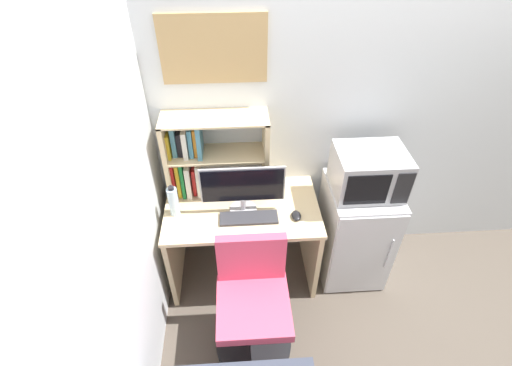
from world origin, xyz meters
The scene contains 12 objects.
wall_back centered at (0.40, 0.02, 1.30)m, with size 6.40×0.04×2.60m, color silver.
wall_left centered at (-1.62, -1.60, 1.30)m, with size 0.04×4.40×2.60m, color silver.
desk centered at (-0.99, -0.33, 0.52)m, with size 1.12×0.66×0.76m.
hutch_bookshelf centered at (-1.27, -0.12, 1.09)m, with size 0.73×0.26×0.63m.
monitor centered at (-0.98, -0.36, 0.97)m, with size 0.58×0.20×0.38m.
keyboard centered at (-0.95, -0.45, 0.77)m, with size 0.41×0.13×0.02m, color #333338.
computer_mouse centered at (-0.61, -0.46, 0.78)m, with size 0.07×0.10×0.03m, color black.
water_bottle centered at (-1.46, -0.36, 0.88)m, with size 0.07×0.07×0.25m.
mini_fridge centered at (-0.10, -0.32, 0.44)m, with size 0.50×0.56×0.88m.
microwave centered at (-0.10, -0.32, 1.03)m, with size 0.48×0.39×0.32m.
desk_chair centered at (-0.95, -0.92, 0.41)m, with size 0.54×0.54×0.91m.
wall_corkboard centered at (-1.13, -0.01, 1.80)m, with size 0.66×0.02×0.43m, color tan.
Camera 1 is at (-1.01, -2.30, 2.63)m, focal length 26.15 mm.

